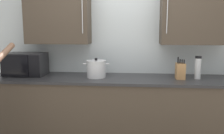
# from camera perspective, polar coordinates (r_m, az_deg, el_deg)

# --- Properties ---
(back_wall_tiled) EXTENTS (3.98, 0.44, 2.54)m
(back_wall_tiled) POSITION_cam_1_polar(r_m,az_deg,el_deg) (3.41, 3.14, 6.67)
(back_wall_tiled) COLOR #B2BCC1
(back_wall_tiled) RESTS_ON ground_plane
(counter_unit) EXTENTS (3.72, 0.72, 0.91)m
(counter_unit) POSITION_cam_1_polar(r_m,az_deg,el_deg) (3.25, 2.76, -10.48)
(counter_unit) COLOR #3D3328
(counter_unit) RESTS_ON ground_plane
(microwave_oven) EXTENTS (0.54, 0.36, 0.31)m
(microwave_oven) POSITION_cam_1_polar(r_m,az_deg,el_deg) (3.50, -20.62, 0.65)
(microwave_oven) COLOR black
(microwave_oven) RESTS_ON counter_unit
(stock_pot) EXTENTS (0.35, 0.26, 0.26)m
(stock_pot) POSITION_cam_1_polar(r_m,az_deg,el_deg) (3.14, -3.86, -0.45)
(stock_pot) COLOR #B7BABF
(stock_pot) RESTS_ON counter_unit
(thermos_flask) EXTENTS (0.08, 0.08, 0.30)m
(thermos_flask) POSITION_cam_1_polar(r_m,az_deg,el_deg) (3.23, 20.17, -0.09)
(thermos_flask) COLOR #B7BABF
(thermos_flask) RESTS_ON counter_unit
(knife_block) EXTENTS (0.11, 0.15, 0.29)m
(knife_block) POSITION_cam_1_polar(r_m,az_deg,el_deg) (3.16, 16.28, -0.92)
(knife_block) COLOR #A37547
(knife_block) RESTS_ON counter_unit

